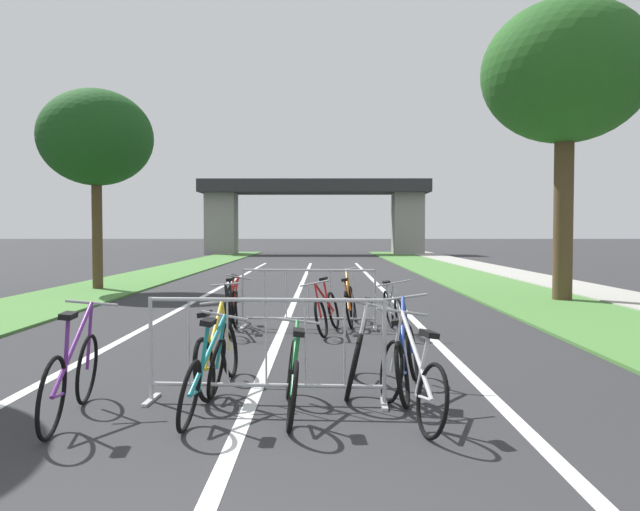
% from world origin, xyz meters
% --- Properties ---
extents(grass_verge_left, '(2.86, 54.16, 0.05)m').
position_xyz_m(grass_verge_left, '(-5.89, 22.15, 0.03)').
color(grass_verge_left, '#477A38').
rests_on(grass_verge_left, ground).
extents(grass_verge_right, '(2.86, 54.16, 0.05)m').
position_xyz_m(grass_verge_right, '(5.89, 22.15, 0.03)').
color(grass_verge_right, '#477A38').
rests_on(grass_verge_right, ground).
extents(sidewalk_path_right, '(1.89, 54.16, 0.08)m').
position_xyz_m(sidewalk_path_right, '(8.27, 22.15, 0.04)').
color(sidewalk_path_right, '#9E9B93').
rests_on(sidewalk_path_right, ground).
extents(lane_stripe_center, '(0.14, 31.33, 0.01)m').
position_xyz_m(lane_stripe_center, '(0.00, 15.67, 0.00)').
color(lane_stripe_center, silver).
rests_on(lane_stripe_center, ground).
extents(lane_stripe_right_lane, '(0.14, 31.33, 0.01)m').
position_xyz_m(lane_stripe_right_lane, '(2.45, 15.67, 0.00)').
color(lane_stripe_right_lane, silver).
rests_on(lane_stripe_right_lane, ground).
extents(lane_stripe_left_lane, '(0.14, 31.33, 0.01)m').
position_xyz_m(lane_stripe_left_lane, '(-2.45, 15.67, 0.00)').
color(lane_stripe_left_lane, silver).
rests_on(lane_stripe_left_lane, ground).
extents(overpass_bridge, '(17.17, 4.01, 5.59)m').
position_xyz_m(overpass_bridge, '(0.00, 44.76, 3.91)').
color(overpass_bridge, '#2D2D30').
rests_on(overpass_bridge, ground).
extents(tree_left_pine_far, '(3.27, 3.27, 5.83)m').
position_xyz_m(tree_left_pine_far, '(-5.90, 15.80, 4.41)').
color(tree_left_pine_far, '#4C3823').
rests_on(tree_left_pine_far, ground).
extents(tree_right_cypress_far, '(4.00, 4.00, 7.26)m').
position_xyz_m(tree_right_cypress_far, '(6.55, 12.91, 5.50)').
color(tree_right_cypress_far, '#4C3823').
rests_on(tree_right_cypress_far, ground).
extents(crowd_barrier_nearest, '(2.41, 0.57, 1.05)m').
position_xyz_m(crowd_barrier_nearest, '(0.15, 3.88, 0.52)').
color(crowd_barrier_nearest, '#ADADB2').
rests_on(crowd_barrier_nearest, ground).
extents(crowd_barrier_second, '(2.41, 0.55, 1.05)m').
position_xyz_m(crowd_barrier_second, '(0.45, 8.61, 0.52)').
color(crowd_barrier_second, '#ADADB2').
rests_on(crowd_barrier_second, ground).
extents(bicycle_silver_0, '(0.52, 1.71, 0.97)m').
position_xyz_m(bicycle_silver_0, '(1.51, 3.37, 0.37)').
color(bicycle_silver_0, black).
rests_on(bicycle_silver_0, ground).
extents(bicycle_red_1, '(0.74, 1.69, 0.96)m').
position_xyz_m(bicycle_red_1, '(-0.99, 9.06, 0.38)').
color(bicycle_red_1, black).
rests_on(bicycle_red_1, ground).
extents(bicycle_blue_2, '(0.55, 1.74, 1.02)m').
position_xyz_m(bicycle_blue_2, '(1.59, 4.25, 0.37)').
color(bicycle_blue_2, black).
rests_on(bicycle_blue_2, ground).
extents(bicycle_orange_3, '(0.46, 1.64, 1.04)m').
position_xyz_m(bicycle_orange_3, '(1.20, 9.05, 0.38)').
color(bicycle_orange_3, black).
rests_on(bicycle_orange_3, ground).
extents(bicycle_black_4, '(0.47, 1.66, 0.91)m').
position_xyz_m(bicycle_black_4, '(-0.84, 8.13, 0.37)').
color(bicycle_black_4, black).
rests_on(bicycle_black_4, ground).
extents(bicycle_purple_5, '(0.50, 1.76, 1.05)m').
position_xyz_m(bicycle_purple_5, '(-1.55, 3.31, 0.40)').
color(bicycle_purple_5, black).
rests_on(bicycle_purple_5, ground).
extents(bicycle_yellow_6, '(0.52, 1.71, 0.94)m').
position_xyz_m(bicycle_yellow_6, '(-0.43, 4.44, 0.36)').
color(bicycle_yellow_6, black).
rests_on(bicycle_yellow_6, ground).
extents(bicycle_teal_7, '(0.47, 1.69, 0.94)m').
position_xyz_m(bicycle_teal_7, '(-0.38, 3.49, 0.36)').
color(bicycle_teal_7, black).
rests_on(bicycle_teal_7, ground).
extents(bicycle_green_8, '(0.45, 1.65, 0.85)m').
position_xyz_m(bicycle_green_8, '(0.43, 3.50, 0.35)').
color(bicycle_green_8, black).
rests_on(bicycle_green_8, ground).
extents(bicycle_white_9, '(0.51, 1.79, 1.04)m').
position_xyz_m(bicycle_white_9, '(1.08, 4.47, 0.39)').
color(bicycle_white_9, black).
rests_on(bicycle_white_9, ground).
extents(bicycle_silver_10, '(0.53, 1.71, 0.94)m').
position_xyz_m(bicycle_silver_10, '(1.89, 8.15, 0.38)').
color(bicycle_silver_10, black).
rests_on(bicycle_silver_10, ground).
extents(bicycle_red_11, '(0.71, 1.64, 0.94)m').
position_xyz_m(bicycle_red_11, '(0.77, 8.09, 0.37)').
color(bicycle_red_11, black).
rests_on(bicycle_red_11, ground).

